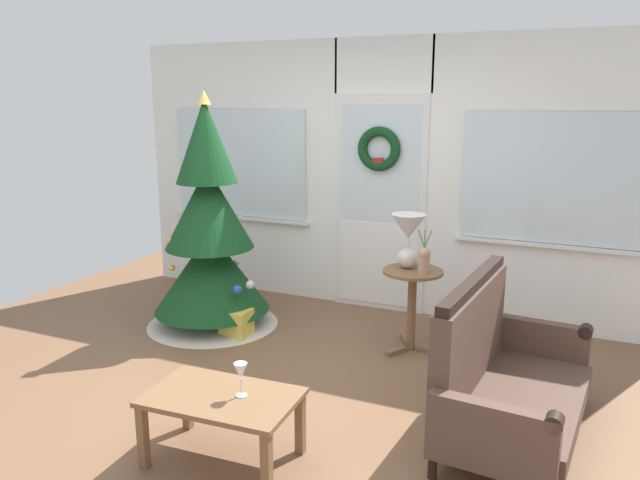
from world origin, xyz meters
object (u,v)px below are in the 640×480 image
at_px(settee_sofa, 500,375).
at_px(wine_glass, 241,372).
at_px(coffee_table, 222,405).
at_px(christmas_tree, 210,241).
at_px(side_table, 412,293).
at_px(flower_vase, 424,259).
at_px(gift_box, 237,323).
at_px(table_lamp, 408,233).

bearing_deg(settee_sofa, wine_glass, -144.34).
relative_size(settee_sofa, coffee_table, 1.71).
relative_size(christmas_tree, coffee_table, 2.40).
xyz_separation_m(settee_sofa, side_table, (-0.84, 1.02, 0.10)).
xyz_separation_m(flower_vase, gift_box, (-1.55, -0.27, -0.67)).
bearing_deg(christmas_tree, table_lamp, 6.66).
relative_size(side_table, coffee_table, 0.78).
bearing_deg(wine_glass, flower_vase, 74.20).
relative_size(christmas_tree, table_lamp, 4.71).
bearing_deg(flower_vase, table_lamp, 147.99).
distance_m(flower_vase, gift_box, 1.71).
relative_size(settee_sofa, wine_glass, 7.57).
distance_m(side_table, table_lamp, 0.48).
xyz_separation_m(flower_vase, coffee_table, (-0.63, -1.90, -0.45)).
xyz_separation_m(table_lamp, gift_box, (-1.39, -0.37, -0.84)).
height_order(table_lamp, wine_glass, table_lamp).
bearing_deg(christmas_tree, side_table, 5.18).
bearing_deg(side_table, flower_vase, -30.96).
xyz_separation_m(flower_vase, wine_glass, (-0.53, -1.86, -0.25)).
distance_m(side_table, wine_glass, 1.97).
height_order(coffee_table, gift_box, coffee_table).
relative_size(flower_vase, wine_glass, 1.79).
distance_m(settee_sofa, side_table, 1.32).
height_order(flower_vase, wine_glass, flower_vase).
height_order(table_lamp, gift_box, table_lamp).
distance_m(wine_glass, gift_box, 1.94).
bearing_deg(side_table, settee_sofa, -50.46).
relative_size(coffee_table, wine_glass, 4.44).
bearing_deg(settee_sofa, christmas_tree, 162.14).
relative_size(table_lamp, wine_glass, 2.26).
distance_m(settee_sofa, gift_box, 2.40).
height_order(christmas_tree, coffee_table, christmas_tree).
relative_size(christmas_tree, gift_box, 8.77).
height_order(flower_vase, gift_box, flower_vase).
bearing_deg(coffee_table, settee_sofa, 34.52).
bearing_deg(christmas_tree, coffee_table, -54.69).
bearing_deg(coffee_table, christmas_tree, 125.31).
relative_size(table_lamp, gift_box, 1.86).
relative_size(settee_sofa, table_lamp, 3.35).
height_order(wine_glass, gift_box, wine_glass).
xyz_separation_m(christmas_tree, settee_sofa, (2.65, -0.85, -0.40)).
height_order(settee_sofa, side_table, settee_sofa).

